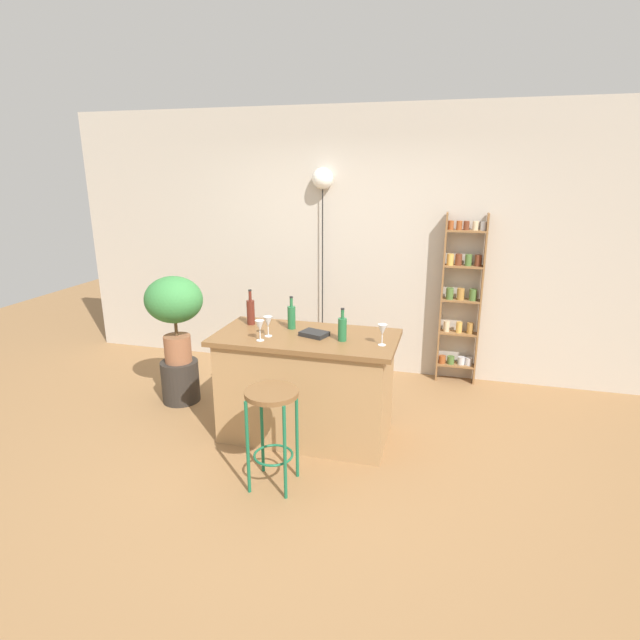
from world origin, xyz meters
The scene contains 15 objects.
ground centered at (0.00, 0.00, 0.00)m, with size 12.00×12.00×0.00m, color olive.
back_wall centered at (0.00, 1.95, 1.40)m, with size 6.40×0.10×2.80m, color #BCB2A3.
kitchen_counter centered at (0.00, 0.30, 0.45)m, with size 1.47×0.75×0.88m.
bar_stool centered at (-0.02, -0.45, 0.55)m, with size 0.37×0.37×0.73m.
spice_shelf centered at (1.20, 1.81, 0.90)m, with size 0.40×0.14×1.76m.
plant_stool centered at (-1.36, 0.61, 0.20)m, with size 0.36×0.36×0.41m, color #2D2823.
potted_plant centered at (-1.36, 0.61, 0.95)m, with size 0.54×0.49×0.83m.
bottle_wine_red centered at (-0.54, 0.47, 1.00)m, with size 0.07×0.07×0.31m.
bottle_soda_blue centered at (-0.17, 0.44, 0.99)m, with size 0.07×0.07×0.28m.
bottle_olive_oil centered at (0.31, 0.24, 0.98)m, with size 0.07×0.07×0.26m.
wine_glass_left centered at (0.63, 0.22, 1.00)m, with size 0.07×0.07×0.16m.
wine_glass_center centered at (-0.31, 0.08, 1.00)m, with size 0.07×0.07×0.16m.
wine_glass_right centered at (-0.28, 0.20, 1.00)m, with size 0.07×0.07×0.16m.
cookbook centered at (0.07, 0.30, 0.90)m, with size 0.21×0.15×0.04m, color black.
pendant_globe_light centered at (-0.27, 1.84, 2.05)m, with size 0.22×0.22×2.19m.
Camera 1 is at (1.12, -3.41, 2.16)m, focal length 28.42 mm.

